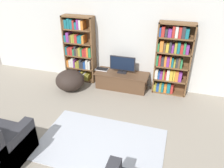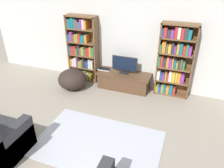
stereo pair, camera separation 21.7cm
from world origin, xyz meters
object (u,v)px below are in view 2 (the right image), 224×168
(laptop, at_px, (104,69))
(beanbag_ottoman, at_px, (72,79))
(bookshelf_left, at_px, (82,49))
(bookshelf_right, at_px, (174,60))
(tv_stand, at_px, (124,81))
(television, at_px, (125,65))

(laptop, xyz_separation_m, beanbag_ottoman, (-0.72, -0.55, -0.18))
(bookshelf_left, relative_size, beanbag_ottoman, 2.43)
(bookshelf_right, bearing_deg, bookshelf_left, -179.99)
(tv_stand, height_order, television, television)
(tv_stand, height_order, laptop, laptop)
(bookshelf_left, bearing_deg, bookshelf_right, 0.01)
(tv_stand, xyz_separation_m, laptop, (-0.58, 0.05, 0.23))
(bookshelf_left, xyz_separation_m, beanbag_ottoman, (-0.02, -0.65, -0.63))
(bookshelf_right, distance_m, laptop, 1.87)
(laptop, bearing_deg, bookshelf_left, 171.51)
(television, relative_size, beanbag_ottoman, 0.90)
(tv_stand, bearing_deg, bookshelf_right, 7.13)
(bookshelf_left, xyz_separation_m, bookshelf_right, (2.51, 0.00, 0.03))
(bookshelf_left, xyz_separation_m, television, (1.28, -0.12, -0.21))
(bookshelf_left, distance_m, bookshelf_right, 2.51)
(tv_stand, relative_size, television, 2.10)
(bookshelf_right, distance_m, tv_stand, 1.42)
(television, distance_m, laptop, 0.63)
(beanbag_ottoman, bearing_deg, television, 22.10)
(bookshelf_right, bearing_deg, tv_stand, -172.87)
(television, bearing_deg, laptop, 178.25)
(television, bearing_deg, beanbag_ottoman, -157.90)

